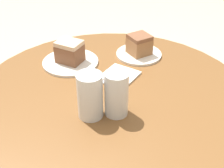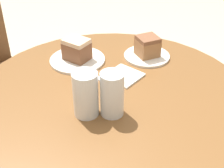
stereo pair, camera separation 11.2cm
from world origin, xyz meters
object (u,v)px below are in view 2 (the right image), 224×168
cake_slice_near (77,49)px  glass_lemonade (112,96)px  plate_near (77,60)px  glass_water (86,97)px  plate_far (147,56)px  cake_slice_far (147,46)px

cake_slice_near → glass_lemonade: (-0.13, -0.36, 0.01)m
plate_near → cake_slice_near: cake_slice_near is taller
cake_slice_near → glass_lemonade: size_ratio=0.76×
plate_near → glass_water: size_ratio=1.50×
glass_lemonade → glass_water: glass_water is taller
plate_far → glass_lemonade: glass_lemonade is taller
cake_slice_far → glass_lemonade: glass_lemonade is taller
plate_near → cake_slice_near: size_ratio=2.00×
plate_far → glass_water: (-0.44, -0.13, 0.06)m
plate_far → cake_slice_far: (0.00, 0.00, 0.05)m
cake_slice_near → glass_water: bearing=-122.4°
plate_far → glass_water: glass_water is taller
cake_slice_near → glass_water: 0.36m
cake_slice_near → glass_water: (-0.19, -0.30, 0.01)m
plate_far → glass_lemonade: bearing=-154.0°
glass_lemonade → glass_water: size_ratio=0.99×
cake_slice_far → glass_lemonade: 0.42m
glass_water → plate_far: bearing=16.0°
glass_lemonade → plate_far: bearing=26.0°
plate_near → cake_slice_near: bearing=180.0°
plate_near → glass_water: (-0.19, -0.30, 0.06)m
plate_near → glass_lemonade: (-0.13, -0.36, 0.07)m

